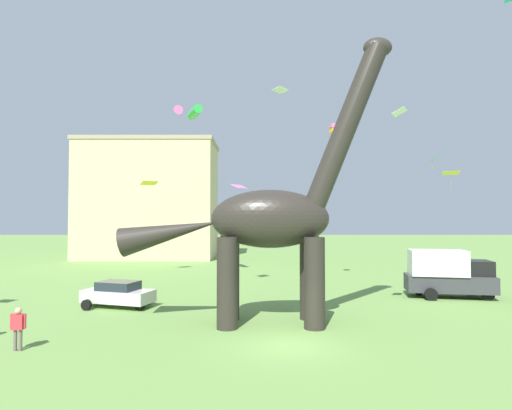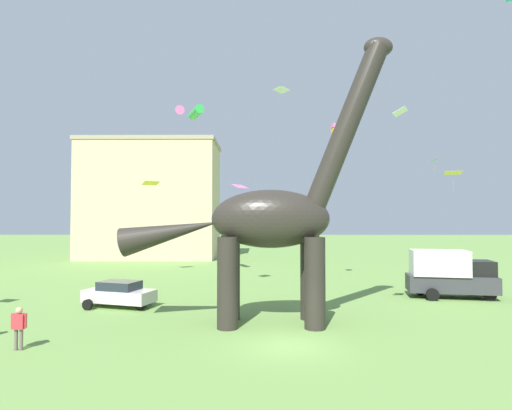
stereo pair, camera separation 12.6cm
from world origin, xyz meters
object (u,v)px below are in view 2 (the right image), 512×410
at_px(kite_high_left, 335,128).
at_px(kite_near_high, 435,160).
at_px(person_vendor_side, 19,324).
at_px(kite_high_right, 151,183).
at_px(dinosaur_sculpture, 269,219).
at_px(kite_mid_left, 453,173).
at_px(parked_box_truck, 449,273).
at_px(kite_mid_right, 400,112).
at_px(kite_far_left, 240,186).
at_px(parked_sedan_left, 119,293).
at_px(kite_mid_center, 281,90).
at_px(kite_apex, 193,112).

xyz_separation_m(kite_high_left, kite_near_high, (8.97, 2.41, -2.23)).
distance_m(person_vendor_side, kite_near_high, 32.52).
relative_size(kite_high_right, kite_near_high, 1.95).
xyz_separation_m(dinosaur_sculpture, kite_mid_left, (19.16, 20.93, 4.64)).
relative_size(dinosaur_sculpture, person_vendor_side, 8.48).
xyz_separation_m(parked_box_truck, kite_mid_right, (-5.71, -7.42, 9.10)).
height_order(kite_far_left, kite_mid_right, kite_mid_right).
distance_m(parked_sedan_left, kite_far_left, 12.36).
distance_m(kite_high_left, kite_mid_right, 12.58).
relative_size(person_vendor_side, kite_high_right, 0.94).
xyz_separation_m(kite_high_right, kite_mid_left, (29.89, 3.05, 1.29)).
distance_m(person_vendor_side, kite_far_left, 19.02).
bearing_deg(kite_high_left, kite_mid_center, -134.33).
distance_m(kite_high_right, kite_mid_center, 16.75).
xyz_separation_m(kite_near_high, kite_apex, (-20.80, -0.19, 4.13)).
xyz_separation_m(person_vendor_side, kite_near_high, (24.84, 18.80, 9.33)).
xyz_separation_m(parked_sedan_left, kite_far_left, (6.98, 7.36, 7.06)).
bearing_deg(parked_sedan_left, kite_apex, 91.89).
xyz_separation_m(person_vendor_side, kite_mid_left, (29.44, 25.30, 8.91)).
relative_size(kite_mid_left, kite_near_high, 2.08).
bearing_deg(kite_far_left, kite_mid_center, -52.64).
height_order(dinosaur_sculpture, person_vendor_side, dinosaur_sculpture).
xyz_separation_m(parked_sedan_left, kite_mid_left, (28.13, 16.95, 9.16)).
bearing_deg(kite_near_high, kite_mid_right, -118.17).
relative_size(parked_box_truck, kite_high_left, 8.25).
distance_m(parked_box_truck, kite_mid_left, 17.57).
bearing_deg(kite_mid_right, kite_mid_center, 125.85).
bearing_deg(kite_mid_right, dinosaur_sculpture, 176.73).
distance_m(kite_high_left, kite_mid_center, 6.73).
bearing_deg(kite_mid_center, parked_box_truck, -1.63).
relative_size(person_vendor_side, kite_mid_center, 1.37).
distance_m(kite_high_right, kite_high_left, 17.78).
xyz_separation_m(kite_high_right, kite_mid_center, (11.77, -10.52, 5.60)).
relative_size(parked_sedan_left, kite_far_left, 3.05).
bearing_deg(kite_mid_left, kite_near_high, -125.28).
xyz_separation_m(dinosaur_sculpture, kite_high_right, (-10.73, 17.88, 3.35)).
xyz_separation_m(parked_sedan_left, kite_apex, (2.74, 10.26, 13.70)).
relative_size(person_vendor_side, kite_mid_left, 0.88).
relative_size(kite_high_left, kite_mid_right, 0.66).
distance_m(kite_far_left, kite_near_high, 17.03).
xyz_separation_m(parked_sedan_left, kite_mid_right, (15.61, -4.36, 9.94)).
bearing_deg(kite_mid_left, kite_mid_right, -120.45).
bearing_deg(kite_high_right, kite_mid_left, 5.82).
height_order(person_vendor_side, kite_mid_center, kite_mid_center).
relative_size(kite_apex, kite_mid_right, 2.55).
distance_m(kite_mid_left, kite_high_left, 16.44).
distance_m(kite_high_left, kite_far_left, 8.97).
distance_m(parked_box_truck, person_vendor_side, 25.34).
height_order(dinosaur_sculpture, kite_high_right, dinosaur_sculpture).
bearing_deg(kite_near_high, kite_high_right, 172.24).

